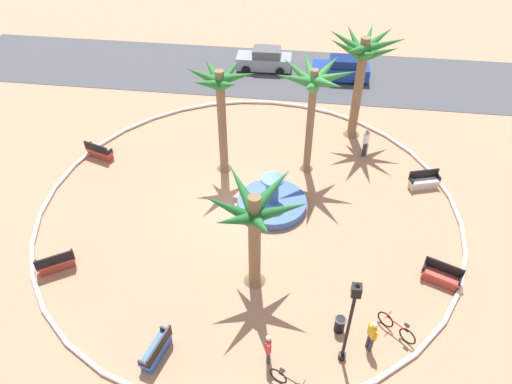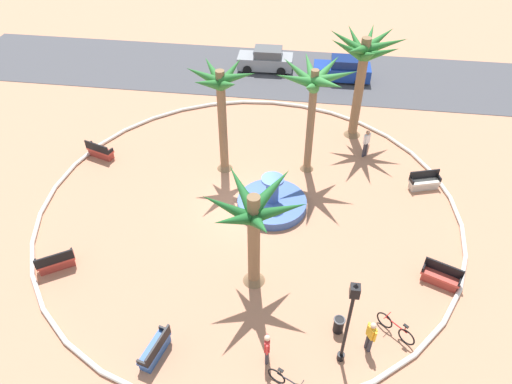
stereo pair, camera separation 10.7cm
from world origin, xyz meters
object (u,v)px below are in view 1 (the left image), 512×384
object	(u,v)px
fountain	(272,203)
person_cyclist_photo	(372,335)
bicycle_by_lamppost	(397,327)
palm_tree_by_curb	(313,89)
person_pedestrian_stroll	(366,142)
palm_tree_near_fountain	(363,60)
bench_southeast	(157,351)
parked_car_second	(341,69)
bicycle_red_frame	(290,383)
bench_north	(441,276)
parked_car_leftmost	(265,60)
lamppost	(350,317)
bench_east	(56,264)
palm_tree_far_side	(221,96)
person_cyclist_helmet	(268,347)
bench_west	(424,182)
bench_southwest	(100,152)
trash_bin	(340,324)
palm_tree_mid_plaza	(254,220)

from	to	relation	value
fountain	person_cyclist_photo	distance (m)	8.63
bicycle_by_lamppost	person_cyclist_photo	size ratio (longest dim) A/B	0.84
bicycle_by_lamppost	fountain	bearing A→B (deg)	129.88
palm_tree_by_curb	person_pedestrian_stroll	xyz separation A→B (m)	(3.17, 1.62, -3.93)
palm_tree_near_fountain	bench_southeast	xyz separation A→B (m)	(-7.41, -15.90, -4.43)
palm_tree_near_fountain	parked_car_second	distance (m)	8.12
fountain	bicycle_red_frame	distance (m)	9.47
bicycle_by_lamppost	parked_car_second	distance (m)	20.91
bench_north	parked_car_leftmost	distance (m)	21.20
lamppost	person_pedestrian_stroll	distance (m)	13.11
palm_tree_near_fountain	parked_car_leftmost	world-z (taller)	palm_tree_near_fountain
palm_tree_near_fountain	bench_east	size ratio (longest dim) A/B	3.93
bicycle_red_frame	bicycle_by_lamppost	distance (m)	4.73
palm_tree_far_side	bicycle_red_frame	size ratio (longest dim) A/B	3.87
bicycle_by_lamppost	person_cyclist_helmet	xyz separation A→B (m)	(-4.73, -1.79, 0.51)
parked_car_leftmost	parked_car_second	bearing A→B (deg)	-8.42
bicycle_by_lamppost	bicycle_red_frame	bearing A→B (deg)	-144.45
bench_north	person_cyclist_helmet	xyz separation A→B (m)	(-6.82, -4.61, 0.55)
lamppost	person_cyclist_photo	size ratio (longest dim) A/B	2.71
person_pedestrian_stroll	parked_car_second	bearing A→B (deg)	98.16
fountain	bench_southeast	world-z (taller)	fountain
bench_east	bench_west	bearing A→B (deg)	25.32
bench_southwest	fountain	bearing A→B (deg)	-15.89
palm_tree_near_fountain	bench_southwest	distance (m)	15.50
person_cyclist_helmet	person_pedestrian_stroll	distance (m)	13.98
bicycle_by_lamppost	palm_tree_far_side	bearing A→B (deg)	131.95
bench_southeast	person_cyclist_photo	xyz separation A→B (m)	(7.77, 1.35, 0.56)
lamppost	bicycle_by_lamppost	xyz separation A→B (m)	(2.04, 1.34, -2.18)
bench_north	bench_southwest	xyz separation A→B (m)	(-17.72, 6.65, 0.00)
fountain	person_cyclist_helmet	distance (m)	8.43
palm_tree_far_side	trash_bin	xyz separation A→B (m)	(6.29, -9.53, -4.10)
bench_east	parked_car_second	size ratio (longest dim) A/B	0.40
palm_tree_near_fountain	person_cyclist_photo	world-z (taller)	palm_tree_near_fountain
fountain	person_cyclist_helmet	size ratio (longest dim) A/B	2.16
bench_west	trash_bin	size ratio (longest dim) A/B	2.30
bench_north	bench_east	bearing A→B (deg)	-174.87
palm_tree_mid_plaza	parked_car_second	size ratio (longest dim) A/B	1.24
bench_southwest	parked_car_second	size ratio (longest dim) A/B	0.41
palm_tree_by_curb	lamppost	bearing A→B (deg)	-80.48
fountain	palm_tree_by_curb	bearing A→B (deg)	65.52
palm_tree_by_curb	parked_car_second	xyz separation A→B (m)	(1.86, 10.81, -4.10)
bench_west	person_cyclist_photo	distance (m)	10.49
bench_east	person_cyclist_helmet	xyz separation A→B (m)	(9.62, -3.13, 0.55)
fountain	bench_east	xyz separation A→B (m)	(-8.86, -5.24, 0.06)
bench_southeast	parked_car_leftmost	world-z (taller)	parked_car_leftmost
person_cyclist_helmet	parked_car_leftmost	world-z (taller)	parked_car_leftmost
palm_tree_mid_plaza	bicycle_by_lamppost	world-z (taller)	palm_tree_mid_plaza
parked_car_leftmost	palm_tree_mid_plaza	bearing A→B (deg)	-84.43
bench_southwest	person_cyclist_photo	world-z (taller)	person_cyclist_photo
palm_tree_mid_plaza	lamppost	bearing A→B (deg)	-40.57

